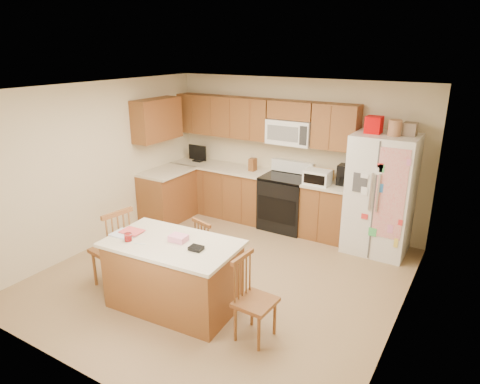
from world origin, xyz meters
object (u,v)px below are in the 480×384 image
Objects in this scene: island at (173,274)px; windsor_chair_right at (253,301)px; refrigerator at (381,193)px; stove at (285,201)px; windsor_chair_back at (210,250)px; windsor_chair_left at (114,249)px.

island is 1.10m from windsor_chair_right.
windsor_chair_right is at bearing -101.90° from refrigerator.
stove is 1.30× the size of windsor_chair_back.
windsor_chair_right is (1.10, -0.78, 0.03)m from windsor_chair_back.
refrigerator is 2.16× the size of windsor_chair_right.
refrigerator is 1.28× the size of island.
refrigerator is 2.68m from windsor_chair_back.
stove is 2.83m from island.
windsor_chair_back is (-0.00, 0.76, -0.02)m from island.
island is 0.76m from windsor_chair_back.
windsor_chair_left is at bearing 179.74° from windsor_chair_right.
windsor_chair_right reaches higher than windsor_chair_back.
windsor_chair_back is at bearing -93.24° from stove.
stove reaches higher than windsor_chair_right.
windsor_chair_back is 0.92× the size of windsor_chair_right.
refrigerator is at bearing 46.32° from windsor_chair_left.
windsor_chair_left is at bearing -133.68° from refrigerator.
stove is 1.20× the size of windsor_chair_right.
windsor_chair_right reaches higher than island.
windsor_chair_right is (0.98, -2.85, -0.03)m from stove.
windsor_chair_left is (-2.66, -2.78, -0.41)m from refrigerator.
stove reaches higher than windsor_chair_left.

